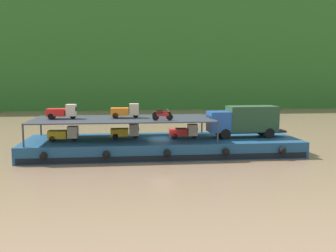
{
  "coord_description": "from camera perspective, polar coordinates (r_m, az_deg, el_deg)",
  "views": [
    {
      "loc": [
        -3.71,
        -37.07,
        7.39
      ],
      "look_at": [
        0.56,
        0.0,
        2.7
      ],
      "focal_mm": 41.22,
      "sensor_mm": 36.0,
      "label": 1
    }
  ],
  "objects": [
    {
      "name": "ground_plane",
      "position": [
        37.98,
        -0.83,
        -4.06
      ],
      "size": [
        400.0,
        400.0,
        0.0
      ],
      "primitive_type": "plane",
      "color": "#7F664C"
    },
    {
      "name": "hillside_far_bank",
      "position": [
        106.73,
        -4.65,
        11.91
      ],
      "size": [
        116.29,
        38.78,
        28.84
      ],
      "color": "#286023",
      "rests_on": "ground"
    },
    {
      "name": "cargo_barge",
      "position": [
        37.81,
        -0.83,
        -2.95
      ],
      "size": [
        26.25,
        8.57,
        1.5
      ],
      "color": "navy",
      "rests_on": "ground"
    },
    {
      "name": "covered_lorry",
      "position": [
        38.92,
        11.2,
        0.84
      ],
      "size": [
        7.91,
        2.52,
        3.1
      ],
      "color": "#1E4C99",
      "rests_on": "cargo_barge"
    },
    {
      "name": "cargo_rack",
      "position": [
        37.28,
        -6.67,
        1.02
      ],
      "size": [
        17.05,
        7.25,
        2.0
      ],
      "color": "#2D333D",
      "rests_on": "cargo_barge"
    },
    {
      "name": "mini_truck_lower_stern",
      "position": [
        37.35,
        -15.15,
        -1.09
      ],
      "size": [
        2.78,
        1.27,
        1.38
      ],
      "color": "gold",
      "rests_on": "cargo_barge"
    },
    {
      "name": "mini_truck_lower_aft",
      "position": [
        37.73,
        -6.33,
        -0.8
      ],
      "size": [
        2.74,
        1.21,
        1.38
      ],
      "color": "gold",
      "rests_on": "cargo_barge"
    },
    {
      "name": "mini_truck_lower_mid",
      "position": [
        37.58,
        2.37,
        -0.79
      ],
      "size": [
        2.77,
        1.25,
        1.38
      ],
      "color": "red",
      "rests_on": "cargo_barge"
    },
    {
      "name": "mini_truck_upper_stern",
      "position": [
        37.88,
        -15.37,
        2.06
      ],
      "size": [
        2.78,
        1.26,
        1.38
      ],
      "color": "red",
      "rests_on": "cargo_rack"
    },
    {
      "name": "mini_truck_upper_mid",
      "position": [
        37.64,
        -6.31,
        2.25
      ],
      "size": [
        2.76,
        1.23,
        1.38
      ],
      "color": "orange",
      "rests_on": "cargo_rack"
    },
    {
      "name": "motorcycle_upper_port",
      "position": [
        35.24,
        -0.83,
        1.53
      ],
      "size": [
        1.9,
        0.55,
        0.87
      ],
      "color": "black",
      "rests_on": "cargo_rack"
    },
    {
      "name": "motorcycle_upper_centre",
      "position": [
        37.4,
        -0.96,
        1.86
      ],
      "size": [
        1.9,
        0.55,
        0.87
      ],
      "color": "black",
      "rests_on": "cargo_rack"
    }
  ]
}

